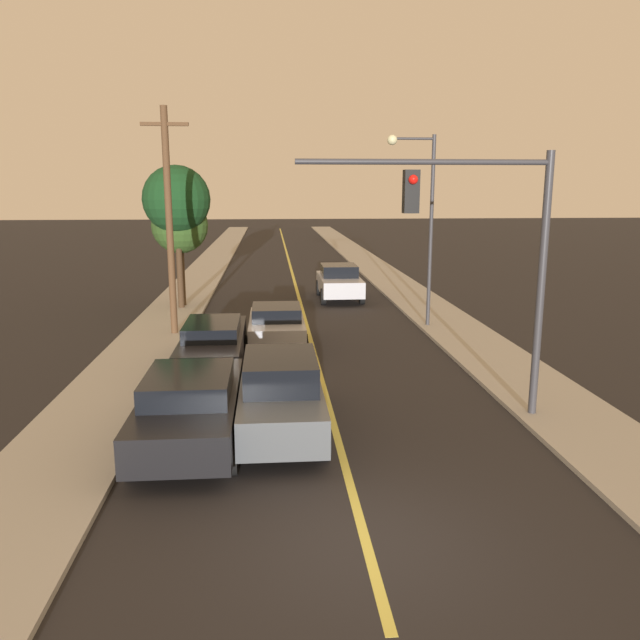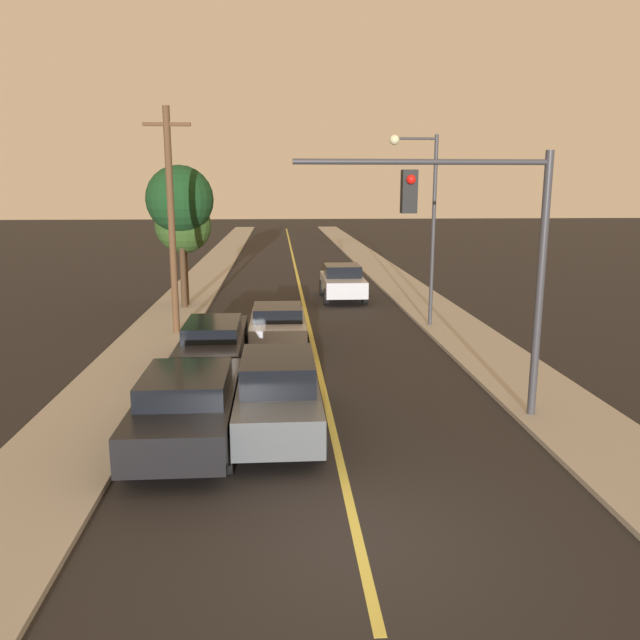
# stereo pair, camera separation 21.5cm
# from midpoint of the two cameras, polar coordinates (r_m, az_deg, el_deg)

# --- Properties ---
(ground_plane) EXTENTS (200.00, 200.00, 0.00)m
(ground_plane) POSITION_cam_midpoint_polar(r_m,az_deg,el_deg) (9.90, 3.58, -19.76)
(ground_plane) COLOR black
(road_surface) EXTENTS (8.44, 80.00, 0.01)m
(road_surface) POSITION_cam_midpoint_polar(r_m,az_deg,el_deg) (44.65, -2.96, 5.27)
(road_surface) COLOR black
(road_surface) RESTS_ON ground
(sidewalk_left) EXTENTS (2.50, 80.00, 0.12)m
(sidewalk_left) POSITION_cam_midpoint_polar(r_m,az_deg,el_deg) (44.83, -10.00, 5.20)
(sidewalk_left) COLOR #9E998E
(sidewalk_left) RESTS_ON ground
(sidewalk_right) EXTENTS (2.50, 80.00, 0.12)m
(sidewalk_right) POSITION_cam_midpoint_polar(r_m,az_deg,el_deg) (45.13, 4.03, 5.40)
(sidewalk_right) COLOR #9E998E
(sidewalk_right) RESTS_ON ground
(car_near_lane_front) EXTENTS (1.85, 4.83, 1.74)m
(car_near_lane_front) POSITION_cam_midpoint_polar(r_m,az_deg,el_deg) (13.54, -4.08, -6.66)
(car_near_lane_front) COLOR #474C51
(car_near_lane_front) RESTS_ON ground
(car_near_lane_second) EXTENTS (1.92, 3.89, 1.43)m
(car_near_lane_second) POSITION_cam_midpoint_polar(r_m,az_deg,el_deg) (20.69, -4.29, -0.47)
(car_near_lane_second) COLOR #A5A8B2
(car_near_lane_second) RESTS_ON ground
(car_outer_lane_front) EXTENTS (2.04, 4.96, 1.57)m
(car_outer_lane_front) POSITION_cam_midpoint_polar(r_m,az_deg,el_deg) (13.22, -12.20, -7.61)
(car_outer_lane_front) COLOR black
(car_outer_lane_front) RESTS_ON ground
(car_outer_lane_second) EXTENTS (1.85, 5.16, 1.48)m
(car_outer_lane_second) POSITION_cam_midpoint_polar(r_m,az_deg,el_deg) (18.34, -10.05, -2.18)
(car_outer_lane_second) COLOR black
(car_outer_lane_second) RESTS_ON ground
(car_far_oncoming) EXTENTS (1.99, 4.31, 1.64)m
(car_far_oncoming) POSITION_cam_midpoint_polar(r_m,az_deg,el_deg) (29.66, 1.56, 3.53)
(car_far_oncoming) COLOR #A5A8B2
(car_far_oncoming) RESTS_ON ground
(traffic_signal_mast) EXTENTS (5.53, 0.42, 5.87)m
(traffic_signal_mast) POSITION_cam_midpoint_polar(r_m,az_deg,el_deg) (14.03, 14.41, 7.35)
(traffic_signal_mast) COLOR #333338
(traffic_signal_mast) RESTS_ON ground
(streetlamp_right) EXTENTS (1.77, 0.36, 6.96)m
(streetlamp_right) POSITION_cam_midpoint_polar(r_m,az_deg,el_deg) (23.40, 8.94, 10.34)
(streetlamp_right) COLOR #333338
(streetlamp_right) RESTS_ON ground
(utility_pole_left) EXTENTS (1.60, 0.24, 7.79)m
(utility_pole_left) POSITION_cam_midpoint_polar(r_m,az_deg,el_deg) (22.45, -13.91, 9.00)
(utility_pole_left) COLOR #513823
(utility_pole_left) RESTS_ON ground
(tree_left_near) EXTENTS (2.44, 2.44, 4.73)m
(tree_left_near) POSITION_cam_midpoint_polar(r_m,az_deg,el_deg) (28.02, -12.92, 8.39)
(tree_left_near) COLOR #4C3823
(tree_left_near) RESTS_ON ground
(tree_left_far) EXTENTS (2.84, 2.84, 6.04)m
(tree_left_far) POSITION_cam_midpoint_polar(r_m,az_deg,el_deg) (27.36, -13.21, 10.63)
(tree_left_far) COLOR #3D2B1C
(tree_left_far) RESTS_ON ground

